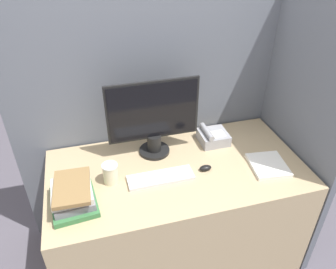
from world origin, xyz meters
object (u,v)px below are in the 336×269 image
mouse (205,168)px  coffee_cup (111,173)px  monitor (153,120)px  keyboard (161,178)px  desk_telephone (213,137)px  book_stack (73,196)px

mouse → coffee_cup: (-0.56, 0.05, 0.05)m
monitor → keyboard: bearing=-95.7°
keyboard → coffee_cup: (-0.28, 0.05, 0.05)m
keyboard → desk_telephone: bearing=32.0°
coffee_cup → desk_telephone: (0.71, 0.22, -0.02)m
keyboard → mouse: 0.28m
mouse → book_stack: size_ratio=0.25×
keyboard → desk_telephone: desk_telephone is taller
keyboard → book_stack: bearing=-172.0°
mouse → coffee_cup: coffee_cup is taller
monitor → book_stack: (-0.52, -0.34, -0.18)m
monitor → mouse: size_ratio=7.62×
mouse → desk_telephone: desk_telephone is taller
book_stack → desk_telephone: 0.99m
monitor → mouse: monitor is taller
coffee_cup → desk_telephone: size_ratio=0.67×
desk_telephone → keyboard: bearing=-148.0°
monitor → book_stack: size_ratio=1.89×
book_stack → desk_telephone: bearing=20.2°
monitor → book_stack: bearing=-146.8°
monitor → keyboard: size_ratio=1.47×
keyboard → coffee_cup: bearing=169.4°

